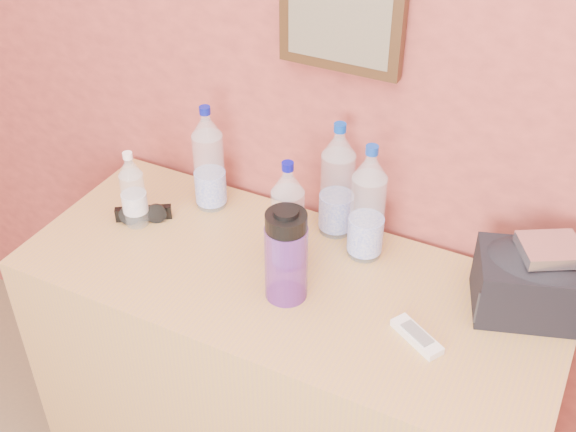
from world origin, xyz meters
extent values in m
plane|color=#B54D42|center=(0.00, 2.00, 1.35)|extent=(4.00, 0.00, 4.00)
cube|color=#AA8255|center=(-0.26, 1.70, 0.42)|extent=(1.34, 0.56, 0.84)
cylinder|color=white|center=(-0.59, 1.88, 0.97)|extent=(0.08, 0.08, 0.27)
cylinder|color=#0B138F|center=(-0.59, 1.88, 1.13)|extent=(0.03, 0.03, 0.02)
cylinder|color=white|center=(-0.23, 1.93, 0.98)|extent=(0.09, 0.09, 0.28)
cylinder|color=#073BAC|center=(-0.23, 1.93, 1.15)|extent=(0.03, 0.03, 0.02)
cylinder|color=silver|center=(-0.13, 1.87, 0.98)|extent=(0.09, 0.09, 0.28)
cylinder|color=#0F39A8|center=(-0.13, 1.87, 1.14)|extent=(0.03, 0.03, 0.02)
cylinder|color=white|center=(-0.28, 1.75, 0.97)|extent=(0.08, 0.08, 0.26)
cylinder|color=#0A0A90|center=(-0.28, 1.75, 1.12)|extent=(0.03, 0.03, 0.02)
cylinder|color=silver|center=(-0.72, 1.72, 0.93)|extent=(0.06, 0.06, 0.19)
cylinder|color=white|center=(-0.72, 1.72, 1.05)|extent=(0.03, 0.03, 0.02)
cylinder|color=#682D96|center=(-0.23, 1.65, 0.93)|extent=(0.10, 0.10, 0.19)
cylinder|color=black|center=(-0.23, 1.65, 1.06)|extent=(0.10, 0.10, 0.05)
cube|color=silver|center=(0.09, 1.65, 0.85)|extent=(0.14, 0.10, 0.02)
cube|color=silver|center=(0.30, 1.86, 1.02)|extent=(0.17, 0.16, 0.03)
camera|label=1|loc=(0.35, 0.51, 2.00)|focal=45.00mm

